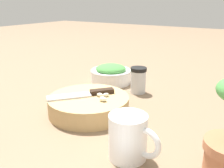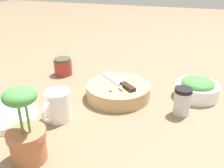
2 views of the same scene
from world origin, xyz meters
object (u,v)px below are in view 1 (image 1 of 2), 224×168
at_px(cutting_board, 89,105).
at_px(garlic_cloves, 103,97).
at_px(coffee_mug, 129,137).
at_px(herb_bowl, 111,74).
at_px(chef_knife, 85,94).
at_px(spice_jar, 138,80).

relative_size(cutting_board, garlic_cloves, 4.49).
height_order(garlic_cloves, coffee_mug, coffee_mug).
relative_size(cutting_board, herb_bowl, 1.45).
relative_size(cutting_board, coffee_mug, 2.00).
bearing_deg(coffee_mug, cutting_board, -122.57).
distance_m(chef_knife, coffee_mug, 0.25).
distance_m(herb_bowl, spice_jar, 0.14).
bearing_deg(cutting_board, coffee_mug, 57.43).
height_order(chef_knife, garlic_cloves, same).
height_order(herb_bowl, spice_jar, spice_jar).
distance_m(chef_knife, spice_jar, 0.23).
xyz_separation_m(cutting_board, coffee_mug, (0.13, 0.20, 0.02)).
height_order(chef_knife, herb_bowl, herb_bowl).
height_order(spice_jar, coffee_mug, coffee_mug).
distance_m(cutting_board, spice_jar, 0.23).
bearing_deg(coffee_mug, herb_bowl, -143.07).
bearing_deg(garlic_cloves, chef_knife, -83.25).
bearing_deg(coffee_mug, garlic_cloves, -130.91).
xyz_separation_m(chef_knife, coffee_mug, (0.13, 0.21, -0.01)).
height_order(cutting_board, chef_knife, chef_knife).
bearing_deg(chef_knife, spice_jar, -63.72).
distance_m(cutting_board, herb_bowl, 0.28).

